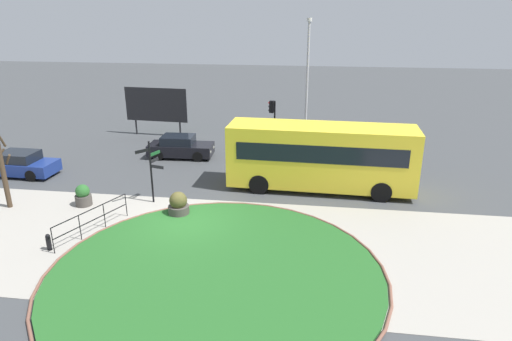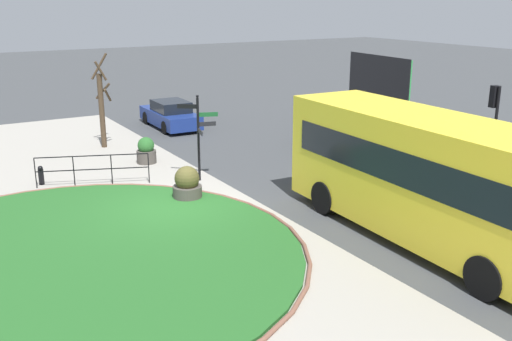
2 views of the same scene
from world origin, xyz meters
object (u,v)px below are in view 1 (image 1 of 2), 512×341
Objects in this scene: bus_yellow at (321,156)px; street_tree_bare at (3,170)px; signpost_directional at (152,167)px; car_near_lane at (18,164)px; billboard_left at (156,105)px; planter_near_signpost at (83,196)px; bollard_foreground at (49,242)px; car_far_lane at (180,147)px; lamppost_tall at (307,82)px; planter_kerbside at (178,205)px; traffic_light_near at (273,114)px.

street_tree_bare reaches higher than bus_yellow.
signpost_directional is 0.33× the size of bus_yellow.
billboard_left is at bearing -116.36° from car_near_lane.
planter_near_signpost is at bearing 10.92° from street_tree_bare.
car_far_lane is (1.59, 11.99, 0.30)m from bollard_foreground.
billboard_left reaches higher than signpost_directional.
lamppost_tall is (-1.01, 7.16, 2.67)m from bus_yellow.
planter_near_signpost is (-10.07, -10.79, -3.98)m from lamppost_tall.
signpost_directional is 12.41m from lamppost_tall.
bus_yellow is 16.82m from car_near_lane.
lamppost_tall is (7.70, 2.95, 3.81)m from car_far_lane.
lamppost_tall is at bearing 64.82° from planter_kerbside.
planter_near_signpost is at bearing -165.54° from signpost_directional.
traffic_light_near reaches higher than car_far_lane.
signpost_directional is at bearing 12.65° from street_tree_bare.
signpost_directional is 4.46× the size of bollard_foreground.
signpost_directional is at bearing -67.17° from billboard_left.
bollard_foreground is at bearing -79.46° from planter_near_signpost.
lamppost_tall is at bearing 58.11° from bollard_foreground.
signpost_directional is at bearing -85.81° from car_far_lane.
traffic_light_near is 0.82× the size of street_tree_bare.
traffic_light_near reaches higher than bollard_foreground.
lamppost_tall is 2.07× the size of street_tree_bare.
car_far_lane is 1.23× the size of traffic_light_near.
bollard_foreground is 12.99m from bus_yellow.
bollard_foreground is at bearing -80.41° from billboard_left.
lamppost_tall is 17.85m from street_tree_bare.
planter_kerbside is at bearing -37.39° from signpost_directional.
billboard_left is 12.83m from planter_near_signpost.
planter_kerbside is at bearing 1.65° from street_tree_bare.
street_tree_bare is (-3.38, -0.65, 1.38)m from planter_near_signpost.
bus_yellow is 9.74m from car_far_lane.
traffic_light_near reaches higher than signpost_directional.
lamppost_tall reaches higher than signpost_directional.
traffic_light_near is 3.13× the size of planter_near_signpost.
signpost_directional is at bearing 64.14° from bollard_foreground.
planter_near_signpost is (-11.08, -3.64, -1.31)m from bus_yellow.
planter_near_signpost is 3.71m from street_tree_bare.
car_near_lane is 15.33m from traffic_light_near.
planter_kerbside is at bearing 85.92° from traffic_light_near.
lamppost_tall is 7.45× the size of planter_kerbside.
billboard_left is at bearing 170.21° from lamppost_tall.
signpost_directional is at bearing 21.60° from bus_yellow.
bus_yellow reaches higher than planter_near_signpost.
billboard_left reaches higher than bollard_foreground.
bus_yellow reaches higher than car_near_lane.
lamppost_tall is (6.89, 9.97, 2.66)m from signpost_directional.
bollard_foreground is 0.08× the size of lamppost_tall.
car_near_lane is (-16.78, -0.22, -1.16)m from bus_yellow.
car_far_lane reaches higher than planter_near_signpost.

